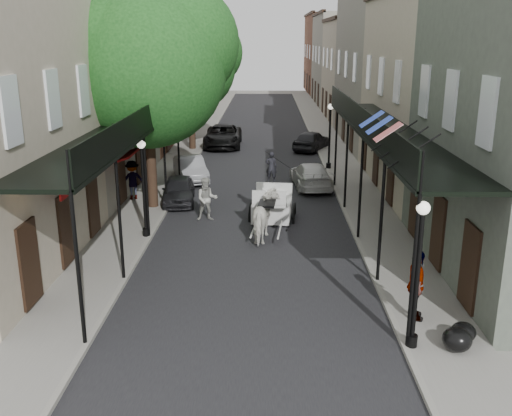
{
  "coord_description": "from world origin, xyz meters",
  "views": [
    {
      "loc": [
        0.52,
        -14.56,
        7.41
      ],
      "look_at": [
        0.13,
        4.84,
        1.6
      ],
      "focal_mm": 40.0,
      "sensor_mm": 36.0,
      "label": 1
    }
  ],
  "objects_px": {
    "car_left_near": "(179,190)",
    "car_left_far": "(223,136)",
    "pedestrian_sidewalk_left": "(132,180)",
    "car_left_mid": "(191,169)",
    "tree_near": "(156,60)",
    "lamppost_left": "(144,187)",
    "car_right_far": "(311,140)",
    "tree_far": "(196,62)",
    "pedestrian_sidewalk_right": "(416,285)",
    "horse": "(267,216)",
    "carriage": "(273,190)",
    "lamppost_right_near": "(418,273)",
    "pedestrian_walking": "(207,199)",
    "lamppost_right_far": "(330,135)",
    "car_right_near": "(311,175)"
  },
  "relations": [
    {
      "from": "lamppost_right_near",
      "to": "car_left_near",
      "type": "relative_size",
      "value": 1.03
    },
    {
      "from": "lamppost_left",
      "to": "horse",
      "type": "distance_m",
      "value": 4.74
    },
    {
      "from": "carriage",
      "to": "car_right_far",
      "type": "bearing_deg",
      "value": 85.32
    },
    {
      "from": "car_left_far",
      "to": "lamppost_right_far",
      "type": "bearing_deg",
      "value": -48.33
    },
    {
      "from": "lamppost_right_near",
      "to": "pedestrian_sidewalk_left",
      "type": "xyz_separation_m",
      "value": [
        -9.88,
        13.19,
        -1.02
      ]
    },
    {
      "from": "carriage",
      "to": "pedestrian_sidewalk_right",
      "type": "height_order",
      "value": "carriage"
    },
    {
      "from": "pedestrian_walking",
      "to": "horse",
      "type": "bearing_deg",
      "value": -53.06
    },
    {
      "from": "tree_near",
      "to": "car_left_far",
      "type": "bearing_deg",
      "value": 83.97
    },
    {
      "from": "tree_far",
      "to": "pedestrian_sidewalk_left",
      "type": "xyz_separation_m",
      "value": [
        -1.53,
        -12.98,
        -4.8
      ]
    },
    {
      "from": "pedestrian_walking",
      "to": "car_left_near",
      "type": "height_order",
      "value": "pedestrian_walking"
    },
    {
      "from": "pedestrian_walking",
      "to": "tree_near",
      "type": "bearing_deg",
      "value": 130.7
    },
    {
      "from": "car_left_far",
      "to": "car_right_near",
      "type": "distance_m",
      "value": 12.52
    },
    {
      "from": "lamppost_left",
      "to": "car_left_mid",
      "type": "relative_size",
      "value": 0.94
    },
    {
      "from": "car_left_far",
      "to": "car_right_far",
      "type": "relative_size",
      "value": 1.36
    },
    {
      "from": "pedestrian_sidewalk_left",
      "to": "car_left_mid",
      "type": "relative_size",
      "value": 0.47
    },
    {
      "from": "horse",
      "to": "pedestrian_sidewalk_right",
      "type": "relative_size",
      "value": 1.12
    },
    {
      "from": "pedestrian_sidewalk_right",
      "to": "car_left_near",
      "type": "relative_size",
      "value": 0.54
    },
    {
      "from": "car_right_near",
      "to": "lamppost_right_near",
      "type": "bearing_deg",
      "value": 89.42
    },
    {
      "from": "pedestrian_sidewalk_right",
      "to": "lamppost_left",
      "type": "bearing_deg",
      "value": 58.37
    },
    {
      "from": "car_right_far",
      "to": "pedestrian_walking",
      "type": "bearing_deg",
      "value": 93.39
    },
    {
      "from": "car_left_near",
      "to": "car_left_far",
      "type": "height_order",
      "value": "car_left_far"
    },
    {
      "from": "lamppost_right_far",
      "to": "car_left_mid",
      "type": "height_order",
      "value": "lamppost_right_far"
    },
    {
      "from": "pedestrian_walking",
      "to": "car_right_far",
      "type": "xyz_separation_m",
      "value": [
        5.53,
        15.75,
        -0.24
      ]
    },
    {
      "from": "lamppost_left",
      "to": "car_right_far",
      "type": "xyz_separation_m",
      "value": [
        7.63,
        18.11,
        -1.37
      ]
    },
    {
      "from": "car_left_far",
      "to": "car_right_far",
      "type": "xyz_separation_m",
      "value": [
        6.13,
        -1.19,
        -0.07
      ]
    },
    {
      "from": "carriage",
      "to": "car_right_near",
      "type": "xyz_separation_m",
      "value": [
        1.99,
        5.14,
        -0.57
      ]
    },
    {
      "from": "horse",
      "to": "carriage",
      "type": "xyz_separation_m",
      "value": [
        0.28,
        2.86,
        0.28
      ]
    },
    {
      "from": "car_left_near",
      "to": "car_left_mid",
      "type": "distance_m",
      "value": 4.3
    },
    {
      "from": "horse",
      "to": "car_left_far",
      "type": "height_order",
      "value": "horse"
    },
    {
      "from": "pedestrian_sidewalk_right",
      "to": "car_left_near",
      "type": "xyz_separation_m",
      "value": [
        -8.1,
        11.56,
        -0.48
      ]
    },
    {
      "from": "lamppost_right_near",
      "to": "lamppost_right_far",
      "type": "height_order",
      "value": "same"
    },
    {
      "from": "car_left_near",
      "to": "lamppost_right_near",
      "type": "bearing_deg",
      "value": -65.38
    },
    {
      "from": "pedestrian_sidewalk_right",
      "to": "car_left_near",
      "type": "distance_m",
      "value": 14.12
    },
    {
      "from": "carriage",
      "to": "pedestrian_walking",
      "type": "xyz_separation_m",
      "value": [
        -2.79,
        -0.5,
        -0.28
      ]
    },
    {
      "from": "tree_near",
      "to": "lamppost_left",
      "type": "distance_m",
      "value": 6.1
    },
    {
      "from": "tree_far",
      "to": "lamppost_right_near",
      "type": "distance_m",
      "value": 27.74
    },
    {
      "from": "lamppost_left",
      "to": "car_left_mid",
      "type": "distance_m",
      "value": 9.42
    },
    {
      "from": "horse",
      "to": "pedestrian_sidewalk_right",
      "type": "bearing_deg",
      "value": 126.87
    },
    {
      "from": "horse",
      "to": "carriage",
      "type": "height_order",
      "value": "carriage"
    },
    {
      "from": "lamppost_left",
      "to": "carriage",
      "type": "height_order",
      "value": "lamppost_left"
    },
    {
      "from": "tree_near",
      "to": "car_left_near",
      "type": "height_order",
      "value": "tree_near"
    },
    {
      "from": "carriage",
      "to": "pedestrian_walking",
      "type": "bearing_deg",
      "value": -164.37
    },
    {
      "from": "pedestrian_walking",
      "to": "car_left_near",
      "type": "xyz_separation_m",
      "value": [
        -1.6,
        2.64,
        -0.3
      ]
    },
    {
      "from": "lamppost_left",
      "to": "horse",
      "type": "xyz_separation_m",
      "value": [
        4.61,
        0.0,
        -1.13
      ]
    },
    {
      "from": "lamppost_left",
      "to": "car_left_near",
      "type": "height_order",
      "value": "lamppost_left"
    },
    {
      "from": "lamppost_right_near",
      "to": "car_left_near",
      "type": "xyz_separation_m",
      "value": [
        -7.7,
        13.0,
        -1.44
      ]
    },
    {
      "from": "pedestrian_sidewalk_left",
      "to": "car_left_mid",
      "type": "distance_m",
      "value": 4.66
    },
    {
      "from": "lamppost_right_near",
      "to": "pedestrian_sidewalk_right",
      "type": "relative_size",
      "value": 1.9
    },
    {
      "from": "tree_near",
      "to": "car_left_far",
      "type": "distance_m",
      "value": 16.25
    },
    {
      "from": "tree_near",
      "to": "lamppost_right_far",
      "type": "height_order",
      "value": "tree_near"
    }
  ]
}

